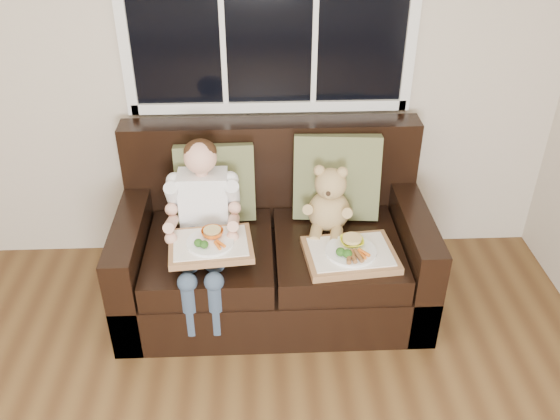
{
  "coord_description": "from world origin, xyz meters",
  "views": [
    {
      "loc": [
        0.46,
        -0.73,
        2.33
      ],
      "look_at": [
        0.57,
        1.85,
        0.68
      ],
      "focal_mm": 38.0,
      "sensor_mm": 36.0,
      "label": 1
    }
  ],
  "objects_px": {
    "child": "(203,213)",
    "teddy_bear": "(330,204)",
    "tray_left": "(211,244)",
    "tray_right": "(350,253)",
    "loveseat": "(273,249)"
  },
  "relations": [
    {
      "from": "child",
      "to": "teddy_bear",
      "type": "bearing_deg",
      "value": 9.21
    },
    {
      "from": "tray_left",
      "to": "tray_right",
      "type": "distance_m",
      "value": 0.73
    },
    {
      "from": "loveseat",
      "to": "teddy_bear",
      "type": "height_order",
      "value": "loveseat"
    },
    {
      "from": "loveseat",
      "to": "child",
      "type": "distance_m",
      "value": 0.51
    },
    {
      "from": "child",
      "to": "tray_right",
      "type": "xyz_separation_m",
      "value": [
        0.77,
        -0.17,
        -0.16
      ]
    },
    {
      "from": "child",
      "to": "tray_right",
      "type": "bearing_deg",
      "value": -12.63
    },
    {
      "from": "child",
      "to": "teddy_bear",
      "type": "height_order",
      "value": "child"
    },
    {
      "from": "child",
      "to": "tray_right",
      "type": "relative_size",
      "value": 1.72
    },
    {
      "from": "teddy_bear",
      "to": "tray_left",
      "type": "xyz_separation_m",
      "value": [
        -0.64,
        -0.3,
        -0.04
      ]
    },
    {
      "from": "child",
      "to": "loveseat",
      "type": "bearing_deg",
      "value": 17.8
    },
    {
      "from": "child",
      "to": "teddy_bear",
      "type": "distance_m",
      "value": 0.69
    },
    {
      "from": "child",
      "to": "teddy_bear",
      "type": "xyz_separation_m",
      "value": [
        0.68,
        0.11,
        -0.03
      ]
    },
    {
      "from": "tray_right",
      "to": "tray_left",
      "type": "bearing_deg",
      "value": 175.27
    },
    {
      "from": "tray_left",
      "to": "tray_right",
      "type": "bearing_deg",
      "value": -4.48
    },
    {
      "from": "loveseat",
      "to": "tray_right",
      "type": "relative_size",
      "value": 3.39
    }
  ]
}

